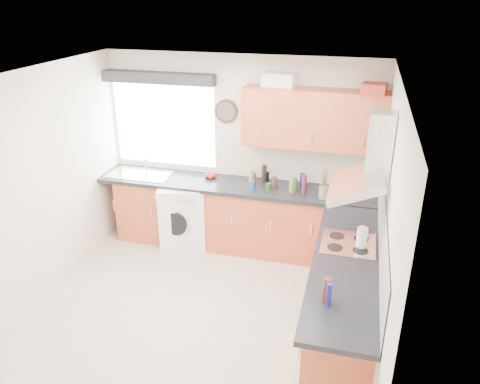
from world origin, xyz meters
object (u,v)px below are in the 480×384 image
(upper_cabinets, at_px, (314,119))
(oven, at_px, (344,285))
(extractor_hood, at_px, (368,163))
(washing_machine, at_px, (184,214))

(upper_cabinets, bearing_deg, oven, -67.46)
(extractor_hood, distance_m, upper_cabinets, 1.48)
(extractor_hood, bearing_deg, upper_cabinets, 116.13)
(upper_cabinets, bearing_deg, washing_machine, -172.14)
(oven, height_order, washing_machine, washing_machine)
(oven, bearing_deg, extractor_hood, -0.00)
(oven, xyz_separation_m, extractor_hood, (0.10, -0.00, 1.34))
(extractor_hood, relative_size, washing_machine, 0.89)
(oven, height_order, upper_cabinets, upper_cabinets)
(washing_machine, bearing_deg, oven, -42.27)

